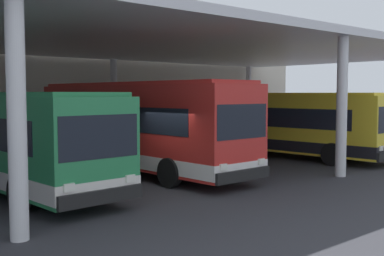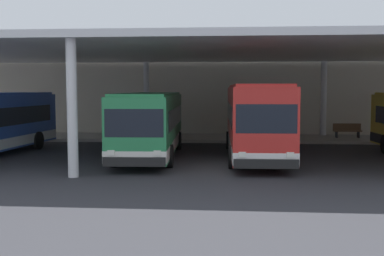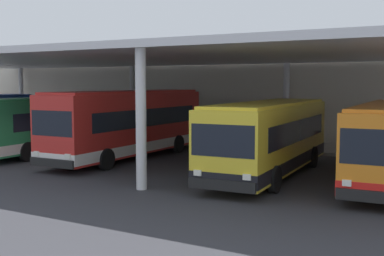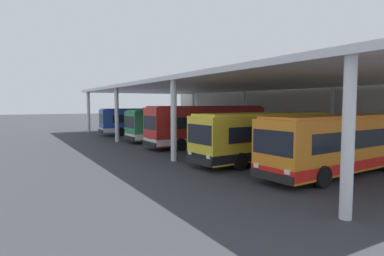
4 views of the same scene
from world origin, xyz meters
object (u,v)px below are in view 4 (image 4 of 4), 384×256
bus_second_bay (178,124)px  bus_nearest_bay (144,121)px  bench_waiting (331,140)px  bus_middle_bay (208,125)px  bus_far_bay (265,136)px  trash_bin (372,145)px  bus_departing (340,143)px

bus_second_bay → bus_nearest_bay: bearing=-177.3°
bench_waiting → bus_nearest_bay: bearing=-155.5°
bus_second_bay → bus_middle_bay: bus_middle_bay is taller
bus_far_bay → bench_waiting: size_ratio=5.93×
bus_middle_bay → trash_bin: 12.92m
bus_far_bay → trash_bin: (1.76, 9.03, -0.98)m
bus_departing → bench_waiting: size_ratio=5.92×
bus_nearest_bay → trash_bin: bearing=20.5°
bus_middle_bay → bus_far_bay: bus_middle_bay is taller
bus_middle_bay → bench_waiting: size_ratio=6.33×
bus_middle_bay → bus_second_bay: bearing=-176.6°
bus_departing → bus_nearest_bay: bearing=-178.9°
bus_second_bay → bus_far_bay: (13.45, -0.66, 0.00)m
bench_waiting → trash_bin: trash_bin is taller
bus_second_bay → trash_bin: bearing=28.8°
bench_waiting → bus_far_bay: bearing=-78.6°
bus_second_bay → bus_departing: size_ratio=1.00×
bus_nearest_bay → bus_second_bay: size_ratio=1.00×
bus_nearest_bay → bus_departing: 26.49m
bus_second_bay → bus_far_bay: 13.46m
bus_departing → trash_bin: bearing=110.6°
bus_nearest_bay → bus_middle_bay: bus_middle_bay is taller
bus_middle_bay → bench_waiting: (6.40, 8.32, -1.18)m
trash_bin → bus_departing: bearing=-69.4°
bus_far_bay → trash_bin: 9.25m
bus_second_bay → bus_middle_bay: bearing=3.4°
bus_far_bay → trash_bin: bus_far_bay is taller
bus_nearest_bay → bus_second_bay: bearing=2.7°
trash_bin → bus_far_bay: bearing=-101.1°
bus_middle_bay → bus_far_bay: 8.33m
bus_nearest_bay → bus_departing: same height
bus_second_bay → bus_departing: bearing=0.4°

